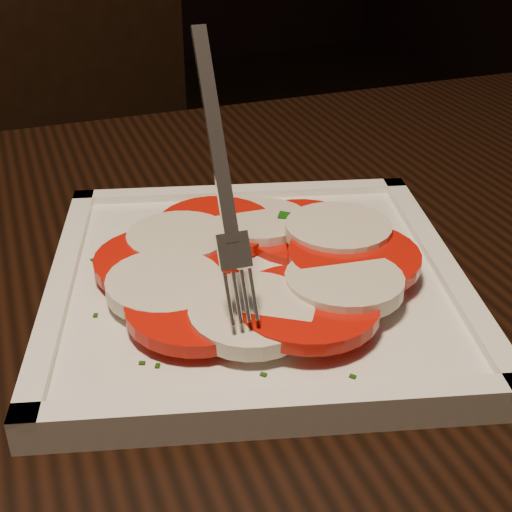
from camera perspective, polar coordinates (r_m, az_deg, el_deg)
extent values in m
cube|color=black|center=(0.47, -0.04, -6.38)|extent=(1.26, 0.90, 0.04)
cylinder|color=black|center=(1.16, 19.64, -6.09)|extent=(0.06, 0.06, 0.71)
cube|color=black|center=(1.23, -9.06, 2.57)|extent=(0.51, 0.51, 0.04)
cube|color=black|center=(1.30, -14.39, 15.43)|extent=(0.42, 0.14, 0.46)
cylinder|color=black|center=(1.17, -11.25, -14.04)|extent=(0.04, 0.04, 0.41)
cylinder|color=black|center=(1.32, 2.63, -7.46)|extent=(0.04, 0.04, 0.41)
cylinder|color=black|center=(1.44, -18.19, -5.71)|extent=(0.04, 0.04, 0.41)
cylinder|color=black|center=(1.56, -6.05, -1.12)|extent=(0.04, 0.04, 0.41)
cube|color=white|center=(0.47, 0.00, -2.39)|extent=(0.34, 0.34, 0.01)
cylinder|color=red|center=(0.51, 3.78, 1.91)|extent=(0.09, 0.09, 0.01)
cylinder|color=beige|center=(0.51, 0.29, 2.64)|extent=(0.07, 0.07, 0.01)
cylinder|color=red|center=(0.51, -3.26, 2.29)|extent=(0.08, 0.09, 0.01)
cylinder|color=beige|center=(0.49, -6.18, 1.31)|extent=(0.07, 0.07, 0.01)
cylinder|color=red|center=(0.47, -7.72, -0.50)|extent=(0.08, 0.08, 0.01)
cylinder|color=beige|center=(0.44, -7.30, -2.36)|extent=(0.07, 0.07, 0.01)
cylinder|color=red|center=(0.41, -4.65, -4.12)|extent=(0.08, 0.08, 0.01)
cylinder|color=beige|center=(0.40, -0.37, -4.64)|extent=(0.07, 0.07, 0.01)
cylinder|color=red|center=(0.41, 4.06, -4.05)|extent=(0.08, 0.08, 0.01)
cylinder|color=beige|center=(0.43, 7.06, -2.15)|extent=(0.07, 0.07, 0.01)
cylinder|color=red|center=(0.46, 7.85, -0.06)|extent=(0.08, 0.08, 0.01)
cylinder|color=beige|center=(0.48, 6.60, 2.05)|extent=(0.07, 0.07, 0.01)
cube|color=#13550E|center=(0.51, 3.44, 3.08)|extent=(0.03, 0.03, 0.00)
cube|color=#13550E|center=(0.43, -2.62, -2.83)|extent=(0.04, 0.02, 0.00)
cube|color=#13550E|center=(0.42, 4.46, -3.74)|extent=(0.04, 0.02, 0.01)
cube|color=#13550E|center=(0.44, 4.46, -1.57)|extent=(0.02, 0.03, 0.00)
cube|color=#13550E|center=(0.50, -4.17, 2.54)|extent=(0.04, 0.02, 0.00)
cube|color=#13550E|center=(0.41, 0.43, -4.58)|extent=(0.03, 0.04, 0.00)
cube|color=#153A0A|center=(0.49, 10.83, -0.04)|extent=(0.00, 0.00, 0.00)
cube|color=#153A0A|center=(0.54, 4.18, 3.38)|extent=(0.00, 0.00, 0.00)
cube|color=#153A0A|center=(0.38, 0.60, -9.47)|extent=(0.00, 0.00, 0.00)
cube|color=#153A0A|center=(0.55, 7.48, 3.42)|extent=(0.00, 0.00, 0.00)
cube|color=#153A0A|center=(0.55, 3.56, 3.59)|extent=(0.00, 0.00, 0.00)
cube|color=#153A0A|center=(0.51, -9.05, 1.46)|extent=(0.00, 0.00, 0.00)
cube|color=#153A0A|center=(0.52, 6.18, 1.86)|extent=(0.00, 0.00, 0.00)
cube|color=#153A0A|center=(0.44, 10.12, -3.93)|extent=(0.00, 0.00, 0.00)
cube|color=#153A0A|center=(0.44, 10.79, -4.14)|extent=(0.00, 0.00, 0.00)
cube|color=#153A0A|center=(0.39, -7.88, -8.70)|extent=(0.00, 0.00, 0.00)
cube|color=#153A0A|center=(0.38, 7.74, -9.54)|extent=(0.00, 0.00, 0.00)
cube|color=#153A0A|center=(0.39, -9.10, -8.46)|extent=(0.00, 0.00, 0.00)
cube|color=#153A0A|center=(0.49, -12.90, -0.29)|extent=(0.00, 0.00, 0.00)
cube|color=#153A0A|center=(0.40, -5.88, -7.46)|extent=(0.00, 0.00, 0.00)
cube|color=#153A0A|center=(0.54, 0.67, 3.11)|extent=(0.00, 0.00, 0.00)
cube|color=#153A0A|center=(0.44, -12.72, -4.66)|extent=(0.00, 0.00, 0.00)
cube|color=#153A0A|center=(0.53, 2.81, 3.01)|extent=(0.00, 0.00, 0.00)
cube|color=#153A0A|center=(0.56, 5.89, 3.98)|extent=(0.00, 0.00, 0.00)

